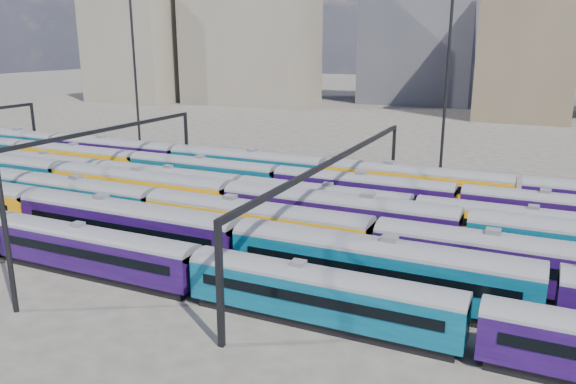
% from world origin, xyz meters
% --- Properties ---
extents(ground, '(500.00, 500.00, 0.00)m').
position_xyz_m(ground, '(0.00, 0.00, 0.00)').
color(ground, '#3E3A34').
rests_on(ground, ground).
extents(rake_0, '(93.23, 2.73, 4.59)m').
position_xyz_m(rake_0, '(14.40, -15.00, 2.41)').
color(rake_0, black).
rests_on(rake_0, ground).
extents(rake_1, '(154.15, 3.22, 5.43)m').
position_xyz_m(rake_1, '(-5.42, -10.00, 2.85)').
color(rake_1, black).
rests_on(rake_1, ground).
extents(rake_2, '(106.42, 3.12, 5.25)m').
position_xyz_m(rake_2, '(-17.12, -5.00, 2.76)').
color(rake_2, black).
rests_on(rake_2, ground).
extents(rake_3, '(133.02, 3.24, 5.47)m').
position_xyz_m(rake_3, '(-1.10, 0.00, 2.87)').
color(rake_3, black).
rests_on(rake_3, ground).
extents(rake_4, '(111.83, 2.73, 4.58)m').
position_xyz_m(rake_4, '(-2.82, 5.00, 2.40)').
color(rake_4, black).
rests_on(rake_4, ground).
extents(rake_5, '(99.83, 2.93, 4.92)m').
position_xyz_m(rake_5, '(-10.87, 10.00, 2.58)').
color(rake_5, black).
rests_on(rake_5, ground).
extents(rake_6, '(149.08, 3.11, 5.25)m').
position_xyz_m(rake_6, '(13.79, 15.00, 2.76)').
color(rake_6, black).
rests_on(rake_6, ground).
extents(gantry_1, '(0.35, 40.35, 8.03)m').
position_xyz_m(gantry_1, '(-20.00, 0.00, 6.79)').
color(gantry_1, black).
rests_on(gantry_1, ground).
extents(gantry_2, '(0.35, 40.35, 8.03)m').
position_xyz_m(gantry_2, '(10.00, 0.00, 6.79)').
color(gantry_2, black).
rests_on(gantry_2, ground).
extents(mast_1, '(1.40, 0.50, 25.60)m').
position_xyz_m(mast_1, '(-30.00, 22.00, 13.97)').
color(mast_1, black).
rests_on(mast_1, ground).
extents(mast_3, '(1.40, 0.50, 25.60)m').
position_xyz_m(mast_3, '(15.00, 24.00, 13.97)').
color(mast_3, black).
rests_on(mast_3, ground).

